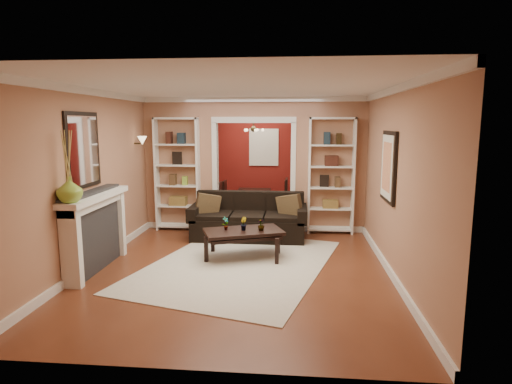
# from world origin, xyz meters

# --- Properties ---
(floor) EXTENTS (8.00, 8.00, 0.00)m
(floor) POSITION_xyz_m (0.00, 0.00, 0.00)
(floor) COLOR brown
(floor) RESTS_ON ground
(ceiling) EXTENTS (8.00, 8.00, 0.00)m
(ceiling) POSITION_xyz_m (0.00, 0.00, 2.70)
(ceiling) COLOR white
(ceiling) RESTS_ON ground
(wall_back) EXTENTS (8.00, 0.00, 8.00)m
(wall_back) POSITION_xyz_m (0.00, 4.00, 1.35)
(wall_back) COLOR #AB775A
(wall_back) RESTS_ON ground
(wall_front) EXTENTS (8.00, 0.00, 8.00)m
(wall_front) POSITION_xyz_m (0.00, -4.00, 1.35)
(wall_front) COLOR #AB775A
(wall_front) RESTS_ON ground
(wall_left) EXTENTS (0.00, 8.00, 8.00)m
(wall_left) POSITION_xyz_m (-2.25, 0.00, 1.35)
(wall_left) COLOR #AB775A
(wall_left) RESTS_ON ground
(wall_right) EXTENTS (0.00, 8.00, 8.00)m
(wall_right) POSITION_xyz_m (2.25, 0.00, 1.35)
(wall_right) COLOR #AB775A
(wall_right) RESTS_ON ground
(partition_wall) EXTENTS (4.50, 0.15, 2.70)m
(partition_wall) POSITION_xyz_m (0.00, 1.20, 1.35)
(partition_wall) COLOR #AB775A
(partition_wall) RESTS_ON floor
(red_back_panel) EXTENTS (4.44, 0.04, 2.64)m
(red_back_panel) POSITION_xyz_m (0.00, 3.97, 1.32)
(red_back_panel) COLOR maroon
(red_back_panel) RESTS_ON floor
(dining_window) EXTENTS (0.78, 0.03, 0.98)m
(dining_window) POSITION_xyz_m (0.00, 3.93, 1.55)
(dining_window) COLOR #8CA5CC
(dining_window) RESTS_ON wall_back
(area_rug) EXTENTS (3.40, 4.11, 0.01)m
(area_rug) POSITION_xyz_m (-0.03, -1.09, 0.01)
(area_rug) COLOR beige
(area_rug) RESTS_ON floor
(sofa) EXTENTS (2.21, 0.95, 0.86)m
(sofa) POSITION_xyz_m (-0.03, 0.45, 0.43)
(sofa) COLOR black
(sofa) RESTS_ON floor
(pillow_left) EXTENTS (0.46, 0.31, 0.45)m
(pillow_left) POSITION_xyz_m (-0.82, 0.43, 0.65)
(pillow_left) COLOR brown
(pillow_left) RESTS_ON sofa
(pillow_right) EXTENTS (0.47, 0.32, 0.46)m
(pillow_right) POSITION_xyz_m (0.75, 0.43, 0.65)
(pillow_right) COLOR brown
(pillow_right) RESTS_ON sofa
(coffee_table) EXTENTS (1.40, 1.06, 0.47)m
(coffee_table) POSITION_xyz_m (0.02, -0.75, 0.23)
(coffee_table) COLOR black
(coffee_table) RESTS_ON floor
(plant_left) EXTENTS (0.13, 0.14, 0.22)m
(plant_left) POSITION_xyz_m (-0.27, -0.75, 0.58)
(plant_left) COLOR #336626
(plant_left) RESTS_ON coffee_table
(plant_center) EXTENTS (0.13, 0.15, 0.21)m
(plant_center) POSITION_xyz_m (0.02, -0.75, 0.58)
(plant_center) COLOR #336626
(plant_center) RESTS_ON coffee_table
(plant_right) EXTENTS (0.15, 0.15, 0.19)m
(plant_right) POSITION_xyz_m (0.30, -0.75, 0.56)
(plant_right) COLOR #336626
(plant_right) RESTS_ON coffee_table
(bookshelf_left) EXTENTS (0.90, 0.30, 2.30)m
(bookshelf_left) POSITION_xyz_m (-1.55, 1.03, 1.15)
(bookshelf_left) COLOR white
(bookshelf_left) RESTS_ON floor
(bookshelf_right) EXTENTS (0.90, 0.30, 2.30)m
(bookshelf_right) POSITION_xyz_m (1.55, 1.03, 1.15)
(bookshelf_right) COLOR white
(bookshelf_right) RESTS_ON floor
(fireplace) EXTENTS (0.32, 1.70, 1.16)m
(fireplace) POSITION_xyz_m (-2.09, -1.50, 0.58)
(fireplace) COLOR white
(fireplace) RESTS_ON floor
(vase) EXTENTS (0.38, 0.38, 0.34)m
(vase) POSITION_xyz_m (-2.09, -2.20, 1.33)
(vase) COLOR #86B139
(vase) RESTS_ON fireplace
(mirror) EXTENTS (0.03, 0.95, 1.10)m
(mirror) POSITION_xyz_m (-2.23, -1.50, 1.80)
(mirror) COLOR silver
(mirror) RESTS_ON wall_left
(wall_sconce) EXTENTS (0.18, 0.18, 0.22)m
(wall_sconce) POSITION_xyz_m (-2.15, 0.55, 1.83)
(wall_sconce) COLOR #FFE0A5
(wall_sconce) RESTS_ON wall_left
(framed_art) EXTENTS (0.04, 0.85, 1.05)m
(framed_art) POSITION_xyz_m (2.21, -1.00, 1.55)
(framed_art) COLOR black
(framed_art) RESTS_ON wall_right
(dining_table) EXTENTS (1.49, 0.83, 0.52)m
(dining_table) POSITION_xyz_m (-0.16, 2.74, 0.26)
(dining_table) COLOR black
(dining_table) RESTS_ON floor
(dining_chair_nw) EXTENTS (0.44, 0.44, 0.83)m
(dining_chair_nw) POSITION_xyz_m (-0.71, 2.44, 0.41)
(dining_chair_nw) COLOR black
(dining_chair_nw) RESTS_ON floor
(dining_chair_ne) EXTENTS (0.60, 0.60, 0.94)m
(dining_chair_ne) POSITION_xyz_m (0.39, 2.44, 0.47)
(dining_chair_ne) COLOR black
(dining_chair_ne) RESTS_ON floor
(dining_chair_sw) EXTENTS (0.43, 0.43, 0.78)m
(dining_chair_sw) POSITION_xyz_m (-0.71, 3.04, 0.39)
(dining_chair_sw) COLOR black
(dining_chair_sw) RESTS_ON floor
(dining_chair_se) EXTENTS (0.43, 0.43, 0.82)m
(dining_chair_se) POSITION_xyz_m (0.39, 3.04, 0.41)
(dining_chair_se) COLOR black
(dining_chair_se) RESTS_ON floor
(chandelier) EXTENTS (0.50, 0.50, 0.30)m
(chandelier) POSITION_xyz_m (0.00, 2.70, 2.02)
(chandelier) COLOR #382D19
(chandelier) RESTS_ON ceiling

